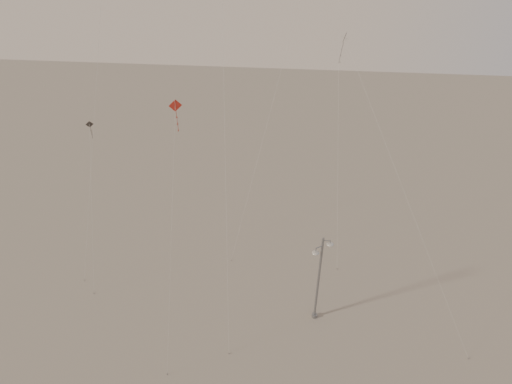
# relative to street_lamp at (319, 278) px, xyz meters

# --- Properties ---
(ground) EXTENTS (160.00, 160.00, 0.00)m
(ground) POSITION_rel_street_lamp_xyz_m (-4.00, -5.08, -4.33)
(ground) COLOR gray
(ground) RESTS_ON ground
(street_lamp) EXTENTS (1.49, 0.94, 8.11)m
(street_lamp) POSITION_rel_street_lamp_xyz_m (0.00, 0.00, 0.00)
(street_lamp) COLOR gray
(street_lamp) RESTS_ON ground
(kite_1) EXTENTS (2.42, 13.52, 25.35)m
(kite_1) POSITION_rel_street_lamp_xyz_m (-7.82, 6.09, 14.97)
(kite_1) COLOR #2B2724
(kite_1) RESTS_ON ground
(kite_3) EXTENTS (1.89, 3.99, 18.69)m
(kite_3) POSITION_rel_street_lamp_xyz_m (-9.08, -3.44, 9.97)
(kite_3) COLOR maroon
(kite_3) RESTS_ON ground
(kite_4) EXTENTS (10.65, 12.76, 19.99)m
(kite_4) POSITION_rel_street_lamp_xyz_m (3.08, 7.07, 10.77)
(kite_4) COLOR #2B2724
(kite_4) RESTS_ON ground
(kite_5) EXTENTS (2.32, 11.60, 27.50)m
(kite_5) POSITION_rel_street_lamp_xyz_m (0.48, 14.34, 16.12)
(kite_5) COLOR #9F491A
(kite_5) RESTS_ON ground
(kite_6) EXTENTS (0.71, 6.21, 13.44)m
(kite_6) POSITION_rel_street_lamp_xyz_m (-19.14, 4.90, 5.85)
(kite_6) COLOR #2B2724
(kite_6) RESTS_ON ground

